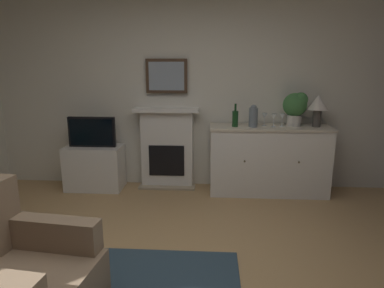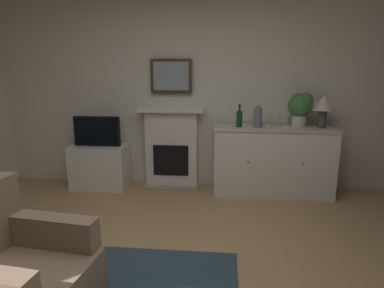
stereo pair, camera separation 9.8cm
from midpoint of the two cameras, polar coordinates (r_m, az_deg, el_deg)
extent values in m
cube|color=silver|center=(4.63, 1.68, 10.13)|extent=(5.55, 0.06, 2.83)
cube|color=white|center=(4.68, -2.82, -0.86)|extent=(0.70, 0.18, 1.05)
cube|color=tan|center=(4.74, -2.93, -7.15)|extent=(0.77, 0.20, 0.03)
cube|color=black|center=(4.63, -2.98, -2.77)|extent=(0.48, 0.02, 0.42)
cube|color=white|center=(4.55, -2.96, 5.78)|extent=(0.87, 0.27, 0.05)
cube|color=#473323|center=(4.58, -2.89, 11.33)|extent=(0.55, 0.03, 0.45)
cube|color=#8C99A8|center=(4.57, -2.92, 11.32)|extent=(0.47, 0.01, 0.37)
cube|color=white|center=(4.53, 14.04, -2.95)|extent=(1.50, 0.45, 0.86)
cube|color=beige|center=(4.43, 14.36, 2.62)|extent=(1.53, 0.48, 0.03)
sphere|color=brown|center=(4.25, 10.10, -2.98)|extent=(0.02, 0.02, 0.02)
sphere|color=brown|center=(4.35, 18.83, -3.10)|extent=(0.02, 0.02, 0.02)
cylinder|color=#4C4742|center=(4.53, 21.63, 3.94)|extent=(0.10, 0.10, 0.22)
cone|color=silver|center=(4.51, 21.84, 6.45)|extent=(0.26, 0.26, 0.18)
cylinder|color=#193F1E|center=(4.32, 8.59, 4.17)|extent=(0.08, 0.08, 0.20)
cylinder|color=#193F1E|center=(4.30, 8.66, 6.08)|extent=(0.03, 0.03, 0.09)
cylinder|color=silver|center=(4.44, 13.36, 2.94)|extent=(0.06, 0.06, 0.00)
cylinder|color=silver|center=(4.44, 13.39, 3.54)|extent=(0.01, 0.01, 0.09)
cone|color=silver|center=(4.42, 13.44, 4.56)|extent=(0.07, 0.07, 0.07)
cylinder|color=silver|center=(4.40, 14.89, 2.74)|extent=(0.06, 0.06, 0.00)
cylinder|color=silver|center=(4.39, 14.92, 3.35)|extent=(0.01, 0.01, 0.09)
cone|color=silver|center=(4.38, 14.99, 4.39)|extent=(0.07, 0.07, 0.07)
cylinder|color=silver|center=(4.45, 16.20, 2.80)|extent=(0.06, 0.06, 0.00)
cylinder|color=silver|center=(4.45, 16.24, 3.40)|extent=(0.01, 0.01, 0.09)
cone|color=silver|center=(4.43, 16.31, 4.42)|extent=(0.07, 0.07, 0.07)
cylinder|color=slate|center=(4.33, 11.59, 4.34)|extent=(0.11, 0.11, 0.24)
sphere|color=slate|center=(4.31, 11.67, 5.91)|extent=(0.08, 0.08, 0.08)
cube|color=white|center=(4.82, -14.65, -3.68)|extent=(0.75, 0.42, 0.59)
cube|color=black|center=(4.69, -15.09, 2.08)|extent=(0.62, 0.06, 0.40)
cube|color=black|center=(4.66, -15.23, 2.00)|extent=(0.57, 0.01, 0.35)
cylinder|color=beige|center=(4.52, 18.11, 3.68)|extent=(0.18, 0.18, 0.14)
sphere|color=#3D753D|center=(4.49, 18.29, 6.19)|extent=(0.30, 0.30, 0.30)
sphere|color=#3D753D|center=(4.47, 19.19, 7.00)|extent=(0.18, 0.18, 0.18)
cube|color=#8C7259|center=(2.62, -21.99, -13.36)|extent=(0.73, 0.22, 0.22)
cylinder|color=#473323|center=(3.04, -26.81, -20.31)|extent=(0.05, 0.05, 0.10)
camera|label=1|loc=(0.05, -89.03, 0.23)|focal=31.74mm
camera|label=2|loc=(0.05, 90.97, -0.23)|focal=31.74mm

